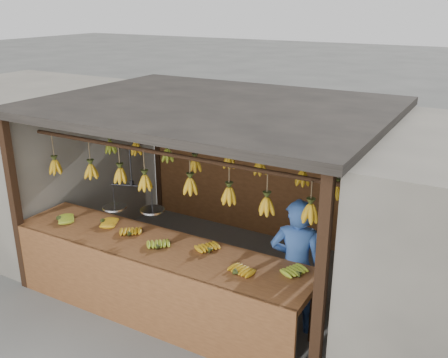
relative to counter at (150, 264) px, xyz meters
The scene contains 8 objects.
ground 1.43m from the counter, 84.99° to the left, with size 80.00×80.00×0.00m, color #5B5B57.
stall 2.01m from the counter, 86.03° to the left, with size 4.30×3.30×2.40m.
neighbor_left 3.73m from the counter, 160.52° to the left, with size 3.00×3.00×2.30m, color slate.
counter is the anchor object (origin of this frame).
hanging_bananas 1.54m from the counter, 84.91° to the left, with size 3.66×2.24×0.40m.
balance_scale 0.73m from the counter, 149.62° to the left, with size 0.73×0.43×0.78m.
vendor 1.67m from the counter, 22.45° to the left, with size 0.59×0.38×1.61m, color #3359A5.
bag_bundles 3.31m from the counter, 51.61° to the left, with size 0.08×0.26×1.26m.
Camera 1 is at (3.14, -5.24, 3.59)m, focal length 40.00 mm.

